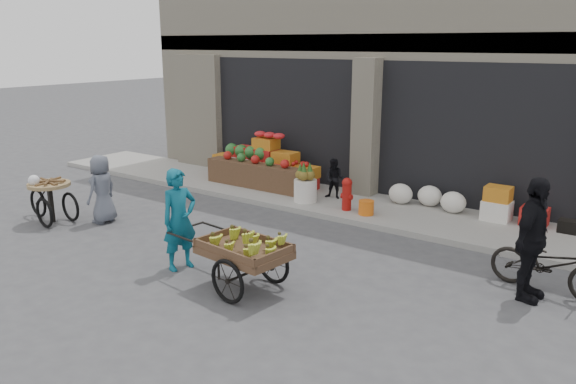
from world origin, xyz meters
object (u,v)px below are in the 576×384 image
Objects in this scene: orange_bucket at (366,208)px; banana_cart at (241,246)px; vendor_grey at (102,189)px; pineapple_bin at (305,191)px; tricycle_cart at (50,196)px; seated_person at (334,179)px; vendor_woman at (179,219)px; bicycle at (549,264)px; fire_hydrant at (347,193)px; cyclist at (532,240)px.

banana_cart is at bearing -88.77° from orange_bucket.
vendor_grey is (-4.44, 0.85, 0.02)m from banana_cart.
pineapple_bin is 5.41m from tricycle_cart.
seated_person is 5.00m from banana_cart.
orange_bucket is 0.19× the size of vendor_woman.
banana_cart is 1.36m from vendor_woman.
tricycle_cart reaches higher than pineapple_bin.
vendor_woman reaches higher than bicycle.
bicycle is (4.36, -1.64, -0.05)m from fire_hydrant.
banana_cart is 1.28× the size of cyclist.
vendor_woman is (-0.06, -4.78, 0.25)m from seated_person.
tricycle_cart is at bearing -64.17° from vendor_grey.
tricycle_cart is (-4.04, -4.60, -0.02)m from seated_person.
seated_person is 0.54× the size of bicycle.
fire_hydrant is 4.65m from cyclist.
cyclist reaches higher than tricycle_cart.
vendor_grey is at bearing 104.90° from cyclist.
pineapple_bin is at bearing 78.57° from bicycle.
orange_bucket is at bearing -40.26° from seated_person.
orange_bucket is 0.14× the size of banana_cart.
banana_cart reaches higher than fire_hydrant.
fire_hydrant is at bearing 121.33° from vendor_grey.
seated_person is 5.08m from vendor_grey.
vendor_woman is 0.98× the size of bicycle.
banana_cart is (1.69, -4.23, 0.31)m from pineapple_bin.
fire_hydrant is 0.42× the size of vendor_woman.
fire_hydrant is 4.21m from vendor_woman.
bicycle reaches higher than fire_hydrant.
seated_person reaches higher than tricycle_cart.
fire_hydrant is 0.76× the size of seated_person.
bicycle reaches higher than orange_bucket.
seated_person is (-1.20, 0.70, 0.31)m from orange_bucket.
cyclist is at bearing -28.51° from orange_bucket.
banana_cart is 4.55m from bicycle.
vendor_grey is at bearing -143.03° from orange_bucket.
cyclist reaches higher than pineapple_bin.
tricycle_cart is 1.02× the size of vendor_grey.
tricycle_cart is 0.79× the size of cyclist.
tricycle_cart is (-3.64, -4.00, 0.20)m from pineapple_bin.
vendor_grey is (-3.16, -3.98, 0.12)m from seated_person.
vendor_grey is (-3.10, 0.80, -0.13)m from vendor_woman.
pineapple_bin is 5.68m from cyclist.
vendor_woman is 3.20m from vendor_grey.
pineapple_bin is at bearing -133.69° from seated_person.
vendor_grey is at bearing 175.41° from banana_cart.
fire_hydrant is at bearing 75.16° from bicycle.
pineapple_bin is 0.31× the size of vendor_woman.
banana_cart is at bearing 126.69° from cyclist.
fire_hydrant is 0.41× the size of bicycle.
vendor_grey is (-4.36, -3.28, 0.44)m from orange_bucket.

